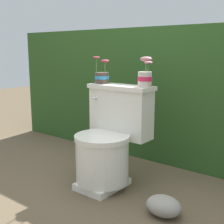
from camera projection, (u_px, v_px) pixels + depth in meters
name	position (u px, v px, depth m)	size (l,w,h in m)	color
ground_plane	(103.00, 186.00, 2.36)	(12.00, 12.00, 0.00)	brown
hedge_backdrop	(173.00, 92.00, 3.05)	(3.57, 0.72, 1.21)	#284C1E
toilet	(110.00, 141.00, 2.35)	(0.52, 0.53, 0.75)	silver
potted_plant_left	(102.00, 76.00, 2.49)	(0.14, 0.12, 0.21)	#47382D
potted_plant_midleft	(145.00, 76.00, 2.24)	(0.12, 0.11, 0.22)	beige
garden_stone	(164.00, 206.00, 1.94)	(0.23, 0.18, 0.13)	gray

